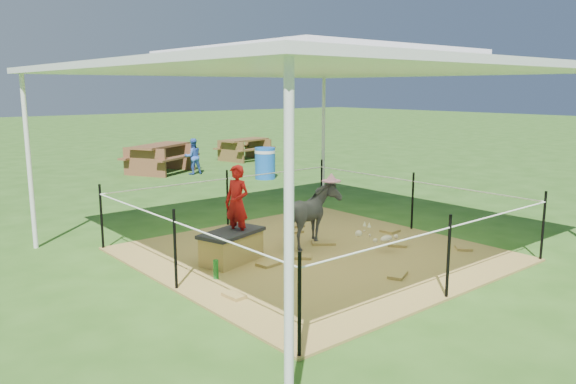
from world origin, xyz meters
TOP-DOWN VIEW (x-y plane):
  - ground at (0.00, 0.00)m, footprint 90.00×90.00m
  - hay_patch at (0.00, 0.00)m, footprint 4.60×4.60m
  - canopy_tent at (0.00, 0.00)m, footprint 6.30×6.30m
  - rope_fence at (0.00, -0.00)m, footprint 4.54×4.54m
  - straw_bale at (-1.15, 0.43)m, footprint 0.96×0.66m
  - dark_cloth at (-1.15, 0.43)m, footprint 1.03×0.73m
  - woman at (-1.05, 0.43)m, footprint 0.35×0.44m
  - green_bottle at (-1.70, -0.02)m, footprint 0.08×0.08m
  - pony at (0.19, 0.27)m, footprint 1.22×0.85m
  - pink_hat at (0.19, 0.27)m, footprint 0.29×0.29m
  - foal at (0.86, -0.61)m, footprint 0.82×0.51m
  - trash_barrel at (3.70, 5.99)m, footprint 0.59×0.59m
  - picnic_table_near at (2.07, 8.78)m, footprint 2.38×2.17m
  - picnic_table_far at (5.58, 9.55)m, footprint 1.90×1.52m
  - distant_person at (2.63, 7.90)m, footprint 0.55×0.47m

SIDE VIEW (x-z plane):
  - ground at x=0.00m, z-range 0.00..0.00m
  - hay_patch at x=0.00m, z-range 0.00..0.03m
  - green_bottle at x=-1.70m, z-range 0.03..0.27m
  - straw_bale at x=-1.15m, z-range 0.03..0.42m
  - foal at x=0.86m, z-range 0.03..0.46m
  - picnic_table_far at x=5.58m, z-range 0.00..0.71m
  - picnic_table_near at x=2.07m, z-range 0.00..0.81m
  - trash_barrel at x=3.70m, z-range 0.00..0.83m
  - dark_cloth at x=-1.15m, z-range 0.42..0.47m
  - pony at x=0.19m, z-range 0.03..0.97m
  - distant_person at x=2.63m, z-range 0.00..1.01m
  - rope_fence at x=0.00m, z-range 0.14..1.14m
  - woman at x=-1.05m, z-range 0.42..1.47m
  - pink_hat at x=0.19m, z-range 0.97..1.11m
  - canopy_tent at x=0.00m, z-range 1.24..4.14m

